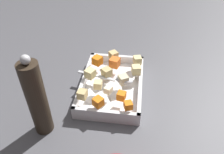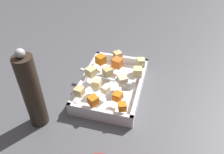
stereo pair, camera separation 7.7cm
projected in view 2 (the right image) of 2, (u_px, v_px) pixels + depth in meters
name	position (u px, v px, depth m)	size (l,w,h in m)	color
ground_plane	(117.00, 88.00, 0.81)	(4.00, 4.00, 0.00)	#4C4C51
baking_dish	(112.00, 86.00, 0.80)	(0.30, 0.21, 0.05)	silver
carrot_chunk_front_center	(101.00, 60.00, 0.84)	(0.03, 0.03, 0.03)	orange
carrot_chunk_far_left	(117.00, 96.00, 0.69)	(0.03, 0.03, 0.03)	orange
carrot_chunk_rim_edge	(117.00, 63.00, 0.82)	(0.03, 0.03, 0.03)	orange
carrot_chunk_back_center	(93.00, 100.00, 0.68)	(0.03, 0.03, 0.03)	orange
carrot_chunk_heap_side	(122.00, 107.00, 0.66)	(0.02, 0.02, 0.02)	orange
potato_chunk_corner_se	(138.00, 72.00, 0.79)	(0.03, 0.03, 0.03)	#E0CC89
potato_chunk_mid_left	(123.00, 80.00, 0.75)	(0.03, 0.03, 0.03)	beige
potato_chunk_corner_ne	(97.00, 83.00, 0.74)	(0.03, 0.03, 0.03)	#E0CC89
potato_chunk_far_right	(141.00, 62.00, 0.83)	(0.03, 0.03, 0.03)	#E0CC89
potato_chunk_near_right	(79.00, 92.00, 0.71)	(0.03, 0.03, 0.03)	tan
potato_chunk_near_left	(106.00, 89.00, 0.72)	(0.02, 0.02, 0.02)	beige
potato_chunk_mid_right	(108.00, 72.00, 0.79)	(0.03, 0.03, 0.03)	tan
potato_chunk_corner_sw	(91.00, 72.00, 0.78)	(0.03, 0.03, 0.03)	#E0CC89
potato_chunk_center	(118.00, 55.00, 0.86)	(0.03, 0.03, 0.03)	tan
serving_spoon	(120.00, 80.00, 0.76)	(0.07, 0.20, 0.02)	silver
pepper_mill	(32.00, 92.00, 0.62)	(0.05, 0.05, 0.26)	#2D2319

